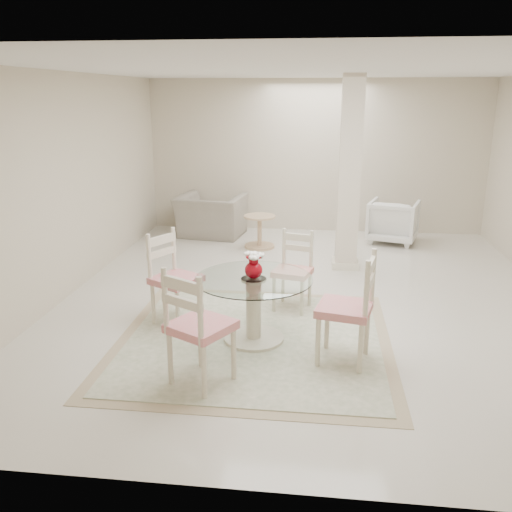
# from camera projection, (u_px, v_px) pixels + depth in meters

# --- Properties ---
(ground) EXTENTS (7.00, 7.00, 0.00)m
(ground) POSITION_uv_depth(u_px,v_px,m) (309.00, 297.00, 6.76)
(ground) COLOR silver
(ground) RESTS_ON ground
(room_shell) EXTENTS (6.02, 7.02, 2.71)m
(room_shell) POSITION_uv_depth(u_px,v_px,m) (313.00, 146.00, 6.23)
(room_shell) COLOR beige
(room_shell) RESTS_ON ground
(column) EXTENTS (0.30, 0.30, 2.70)m
(column) POSITION_uv_depth(u_px,v_px,m) (350.00, 175.00, 7.55)
(column) COLOR beige
(column) RESTS_ON ground
(area_rug) EXTENTS (2.79, 2.79, 0.02)m
(area_rug) POSITION_uv_depth(u_px,v_px,m) (254.00, 340.00, 5.57)
(area_rug) COLOR tan
(area_rug) RESTS_ON ground
(dining_table) EXTENTS (1.18, 1.18, 0.68)m
(dining_table) POSITION_uv_depth(u_px,v_px,m) (254.00, 309.00, 5.47)
(dining_table) COLOR beige
(dining_table) RESTS_ON ground
(red_vase) EXTENTS (0.21, 0.20, 0.27)m
(red_vase) POSITION_uv_depth(u_px,v_px,m) (254.00, 265.00, 5.34)
(red_vase) COLOR #9C0411
(red_vase) RESTS_ON dining_table
(dining_chair_east) EXTENTS (0.57, 0.57, 1.19)m
(dining_chair_east) POSITION_uv_depth(u_px,v_px,m) (353.00, 301.00, 4.94)
(dining_chair_east) COLOR beige
(dining_chair_east) RESTS_ON ground
(dining_chair_north) EXTENTS (0.50, 0.50, 1.02)m
(dining_chair_north) POSITION_uv_depth(u_px,v_px,m) (294.00, 264.00, 6.28)
(dining_chair_north) COLOR beige
(dining_chair_north) RESTS_ON ground
(dining_chair_west) EXTENTS (0.61, 0.61, 1.13)m
(dining_chair_west) POSITION_uv_depth(u_px,v_px,m) (171.00, 271.00, 5.87)
(dining_chair_west) COLOR #F4E6C9
(dining_chair_west) RESTS_ON ground
(dining_chair_south) EXTENTS (0.65, 0.65, 1.19)m
(dining_chair_south) POSITION_uv_depth(u_px,v_px,m) (195.00, 319.00, 4.53)
(dining_chair_south) COLOR beige
(dining_chair_south) RESTS_ON ground
(recliner_taupe) EXTENTS (1.24, 1.12, 0.73)m
(recliner_taupe) POSITION_uv_depth(u_px,v_px,m) (211.00, 216.00, 9.57)
(recliner_taupe) COLOR gray
(recliner_taupe) RESTS_ON ground
(armchair_white) EXTENTS (0.97, 0.98, 0.72)m
(armchair_white) POSITION_uv_depth(u_px,v_px,m) (393.00, 221.00, 9.17)
(armchair_white) COLOR white
(armchair_white) RESTS_ON ground
(side_table) EXTENTS (0.52, 0.52, 0.54)m
(side_table) POSITION_uv_depth(u_px,v_px,m) (260.00, 233.00, 8.88)
(side_table) COLOR #D2B081
(side_table) RESTS_ON ground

